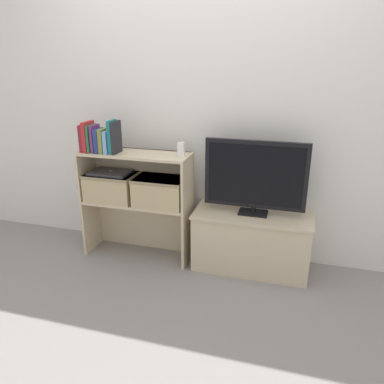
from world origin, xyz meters
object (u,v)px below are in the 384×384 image
Objects in this scene: baby_monitor at (181,149)px; book_plum at (95,138)px; tv at (255,176)px; book_maroon at (84,138)px; book_olive at (104,140)px; book_skyblue at (109,142)px; book_crimson at (88,136)px; book_navy at (100,140)px; storage_basket_right at (160,190)px; book_charcoal at (116,137)px; tv_stand at (251,241)px; book_forest at (92,138)px; book_teal at (112,137)px; laptop at (110,172)px; storage_basket_left at (111,185)px.

book_plum is at bearing -176.04° from baby_monitor.
book_plum reaches higher than tv.
book_maroon is 1.00× the size of book_plum.
book_skyblue is (0.04, 0.00, -0.01)m from book_olive.
book_crimson is at bearing 180.00° from book_olive.
book_navy reaches higher than tv.
book_navy is 0.62m from storage_basket_right.
book_navy is 0.46× the size of storage_basket_right.
book_navy reaches higher than baby_monitor.
book_crimson is 1.25× the size of book_olive.
book_charcoal reaches higher than tv.
tv_stand is 1.19× the size of tv.
book_forest is 0.18m from book_teal.
book_olive is 0.62m from baby_monitor.
book_teal is (-1.11, -0.09, 0.79)m from tv_stand.
laptop is at bearing -177.01° from tv_stand.
book_teal is 0.31m from laptop.
book_navy is at bearing -175.66° from tv.
laptop is at bearing 30.81° from book_navy.
book_maroon is 0.66× the size of laptop.
book_forest is (-1.29, -0.09, 0.23)m from tv.
book_forest is at bearing -180.00° from book_teal.
book_olive is 0.04m from book_skyblue.
tv is at bearing 4.02° from book_crimson.
tv is 1.14m from book_teal.
book_plum reaches higher than tv_stand.
baby_monitor reaches higher than storage_basket_right.
book_charcoal is at bearing -0.00° from book_crimson.
book_forest is 0.03m from book_plum.
tv_stand is at bearing 4.56° from book_olive.
book_olive is (0.17, 0.00, -0.01)m from book_maroon.
book_plum is 1.55× the size of baby_monitor.
book_teal reaches higher than book_maroon.
book_plum is 0.12m from book_skyblue.
storage_basket_left is at bearing -177.08° from tv.
book_teal is (0.18, 0.00, 0.02)m from book_forest.
tv_stand is 0.83m from storage_basket_right.
tv_stand is 1.41m from book_olive.
book_navy is 0.72× the size of book_teal.
book_teal is 0.42m from storage_basket_left.
book_navy is (0.13, 0.00, -0.01)m from book_maroon.
book_plum is (-1.27, -0.09, 0.77)m from tv_stand.
book_olive is at bearing 180.00° from book_skyblue.
book_plum is 0.19m from book_charcoal.
book_olive is at bearing 0.00° from book_crimson.
storage_basket_left is (-0.06, 0.03, -0.42)m from book_teal.
storage_basket_right is (0.43, 0.00, 0.00)m from storage_basket_left.
book_maroon is at bearing 180.00° from book_teal.
book_skyblue reaches higher than laptop.
laptop is (0.06, 0.03, -0.27)m from book_navy.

